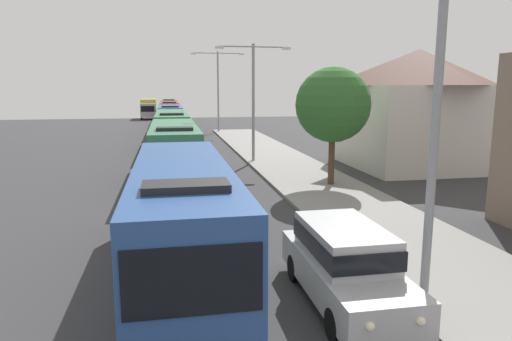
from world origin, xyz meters
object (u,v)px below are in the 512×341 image
at_px(bus_second_in_line, 174,150).
at_px(box_truck_oncoming, 149,108).
at_px(bus_rear, 170,112).
at_px(bus_fourth_in_line, 170,118).
at_px(streetlamp_mid, 253,90).
at_px(bus_middle, 172,129).
at_px(roadside_tree, 333,105).
at_px(bus_tail_end, 169,108).
at_px(streetlamp_near, 439,73).
at_px(white_suv, 345,262).
at_px(streetlamp_far, 218,83).
at_px(bus_lead, 183,214).

relative_size(bus_second_in_line, box_truck_oncoming, 1.52).
relative_size(bus_rear, box_truck_oncoming, 1.55).
distance_m(bus_fourth_in_line, streetlamp_mid, 22.08).
bearing_deg(bus_middle, roadside_tree, -64.26).
distance_m(bus_tail_end, streetlamp_near, 69.21).
xyz_separation_m(bus_fourth_in_line, white_suv, (3.70, -42.26, -0.66)).
bearing_deg(box_truck_oncoming, roadside_tree, -78.67).
bearing_deg(box_truck_oncoming, bus_fourth_in_line, -82.83).
bearing_deg(bus_middle, bus_second_in_line, -90.00).
bearing_deg(white_suv, streetlamp_near, -21.46).
bearing_deg(streetlamp_mid, roadside_tree, -73.61).
distance_m(bus_middle, streetlamp_mid, 10.06).
bearing_deg(bus_fourth_in_line, streetlamp_far, 6.37).
relative_size(bus_lead, bus_second_in_line, 0.99).
distance_m(box_truck_oncoming, roadside_tree, 57.10).
distance_m(bus_middle, bus_tail_end, 39.27).
height_order(bus_second_in_line, streetlamp_near, streetlamp_near).
relative_size(bus_lead, bus_rear, 0.98).
relative_size(bus_fourth_in_line, bus_rear, 1.04).
relative_size(bus_tail_end, streetlamp_far, 1.23).
distance_m(bus_rear, streetlamp_mid, 34.82).
xyz_separation_m(bus_tail_end, streetlamp_near, (5.40, -68.90, 3.71)).
distance_m(bus_second_in_line, streetlamp_near, 17.88).
height_order(bus_fourth_in_line, streetlamp_near, streetlamp_near).
bearing_deg(bus_lead, streetlamp_mid, 73.74).
xyz_separation_m(bus_lead, bus_middle, (0.00, 26.37, 0.00)).
bearing_deg(white_suv, bus_rear, 93.82).
height_order(streetlamp_near, roadside_tree, streetlamp_near).
bearing_deg(streetlamp_far, bus_lead, -97.63).
xyz_separation_m(streetlamp_near, streetlamp_far, (0.00, 43.53, 0.14)).
distance_m(bus_middle, white_suv, 29.21).
xyz_separation_m(bus_second_in_line, streetlamp_mid, (5.40, 5.13, 3.20)).
relative_size(bus_middle, bus_fourth_in_line, 1.07).
xyz_separation_m(bus_lead, bus_second_in_line, (0.00, 13.37, 0.00)).
bearing_deg(streetlamp_far, white_suv, -92.27).
xyz_separation_m(bus_lead, bus_fourth_in_line, (0.00, 39.67, 0.00)).
distance_m(bus_rear, streetlamp_near, 56.40).
bearing_deg(bus_lead, box_truck_oncoming, 92.87).
distance_m(box_truck_oncoming, streetlamp_far, 27.34).
bearing_deg(bus_lead, streetlamp_far, 82.37).
xyz_separation_m(bus_lead, bus_tail_end, (0.00, 65.64, 0.00)).
relative_size(bus_rear, streetlamp_far, 1.23).
xyz_separation_m(white_suv, streetlamp_near, (1.70, -0.67, 4.36)).
bearing_deg(roadside_tree, streetlamp_mid, 106.39).
bearing_deg(white_suv, bus_fourth_in_line, 95.00).
height_order(white_suv, box_truck_oncoming, box_truck_oncoming).
relative_size(bus_rear, streetlamp_near, 1.25).
height_order(bus_lead, bus_rear, same).
relative_size(bus_second_in_line, bus_fourth_in_line, 0.94).
relative_size(bus_middle, bus_tail_end, 1.12).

